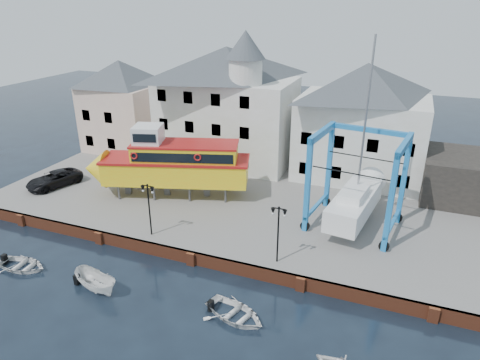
% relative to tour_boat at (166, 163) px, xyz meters
% --- Properties ---
extents(ground, '(140.00, 140.00, 0.00)m').
position_rel_tour_boat_xyz_m(ground, '(6.51, -8.02, -4.07)').
color(ground, black).
rests_on(ground, ground).
extents(hardstanding, '(44.00, 22.00, 1.00)m').
position_rel_tour_boat_xyz_m(hardstanding, '(6.51, 2.98, -3.57)').
color(hardstanding, slate).
rests_on(hardstanding, ground).
extents(quay_wall, '(44.00, 0.47, 1.00)m').
position_rel_tour_boat_xyz_m(quay_wall, '(6.51, -7.91, -3.57)').
color(quay_wall, brown).
rests_on(quay_wall, ground).
extents(building_pink, '(8.00, 7.00, 10.30)m').
position_rel_tour_boat_xyz_m(building_pink, '(-11.49, 9.98, 2.08)').
color(building_pink, beige).
rests_on(building_pink, hardstanding).
extents(building_white_main, '(14.00, 8.30, 14.00)m').
position_rel_tour_boat_xyz_m(building_white_main, '(1.64, 10.37, 3.28)').
color(building_white_main, beige).
rests_on(building_white_main, hardstanding).
extents(building_white_right, '(12.00, 8.00, 11.20)m').
position_rel_tour_boat_xyz_m(building_white_right, '(15.51, 10.98, 2.53)').
color(building_white_right, beige).
rests_on(building_white_right, hardstanding).
extents(shed_dark, '(8.00, 7.00, 4.00)m').
position_rel_tour_boat_xyz_m(shed_dark, '(25.51, 8.98, -1.07)').
color(shed_dark, black).
rests_on(shed_dark, hardstanding).
extents(lamp_post_left, '(1.12, 0.32, 4.20)m').
position_rel_tour_boat_xyz_m(lamp_post_left, '(2.51, -6.82, 0.11)').
color(lamp_post_left, black).
rests_on(lamp_post_left, hardstanding).
extents(lamp_post_right, '(1.12, 0.32, 4.20)m').
position_rel_tour_boat_xyz_m(lamp_post_right, '(12.51, -6.82, 0.11)').
color(lamp_post_right, black).
rests_on(lamp_post_right, hardstanding).
extents(tour_boat, '(15.32, 7.83, 6.50)m').
position_rel_tour_boat_xyz_m(tour_boat, '(0.00, 0.00, 0.00)').
color(tour_boat, '#59595E').
rests_on(tour_boat, hardstanding).
extents(travel_lift, '(7.41, 9.81, 14.45)m').
position_rel_tour_boat_xyz_m(travel_lift, '(16.72, 0.99, -0.66)').
color(travel_lift, '#1164B2').
rests_on(travel_lift, hardstanding).
extents(van, '(3.90, 5.64, 1.43)m').
position_rel_tour_boat_xyz_m(van, '(-11.12, -2.29, -2.35)').
color(van, black).
rests_on(van, hardstanding).
extents(motorboat_a, '(3.98, 2.35, 1.44)m').
position_rel_tour_boat_xyz_m(motorboat_a, '(2.08, -12.87, -4.07)').
color(motorboat_a, white).
rests_on(motorboat_a, ground).
extents(motorboat_b, '(4.63, 3.88, 0.82)m').
position_rel_tour_boat_xyz_m(motorboat_b, '(11.51, -12.02, -4.07)').
color(motorboat_b, white).
rests_on(motorboat_b, ground).
extents(motorboat_d, '(3.85, 2.88, 0.76)m').
position_rel_tour_boat_xyz_m(motorboat_d, '(-4.46, -12.82, -4.07)').
color(motorboat_d, white).
rests_on(motorboat_d, ground).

